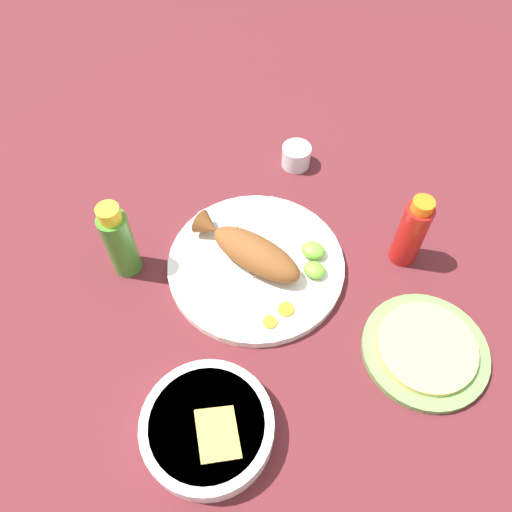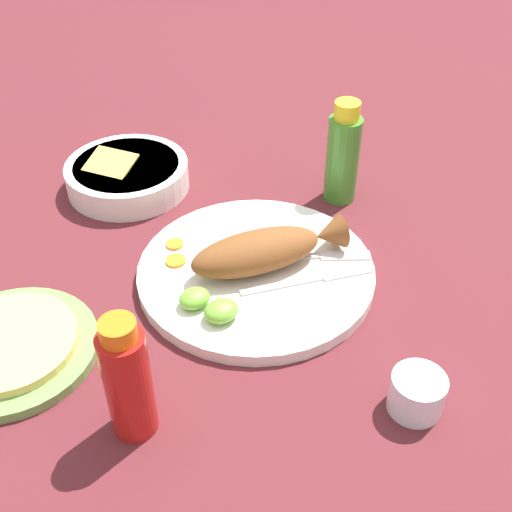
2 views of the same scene
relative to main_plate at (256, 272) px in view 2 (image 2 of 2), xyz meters
The scene contains 15 objects.
ground_plane 0.01m from the main_plate, ahead, with size 4.00×4.00×0.00m, color #561E23.
main_plate is the anchor object (origin of this frame).
fried_fish 0.04m from the main_plate, 167.81° to the left, with size 0.23×0.11×0.05m.
fork_near 0.08m from the main_plate, 161.44° to the left, with size 0.16×0.11×0.00m.
fork_far 0.09m from the main_plate, 129.40° to the left, with size 0.18×0.07×0.00m.
carrot_slice_near 0.13m from the main_plate, 56.15° to the right, with size 0.02×0.02×0.00m, color orange.
carrot_slice_mid 0.11m from the main_plate, 39.48° to the right, with size 0.03×0.03×0.00m, color orange.
lime_wedge_main 0.11m from the main_plate, ahead, with size 0.04×0.03×0.02m, color #6BB233.
lime_wedge_side 0.11m from the main_plate, 32.62° to the left, with size 0.04×0.04×0.02m, color #6BB233.
hot_sauce_bottle_red 0.28m from the main_plate, 28.25° to the left, with size 0.05×0.05×0.16m.
hot_sauce_bottle_green 0.25m from the main_plate, 157.85° to the right, with size 0.05×0.05×0.17m.
salt_cup 0.28m from the main_plate, 95.24° to the left, with size 0.06×0.06×0.05m.
guacamole_bowl 0.31m from the main_plate, 80.50° to the right, with size 0.20×0.20×0.06m.
tortilla_plate 0.33m from the main_plate, ahead, with size 0.21×0.21×0.01m, color #6B9E4C.
tortilla_stack 0.33m from the main_plate, ahead, with size 0.16×0.16×0.01m, color #E0C666.
Camera 2 is at (0.37, 0.56, 0.59)m, focal length 45.00 mm.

